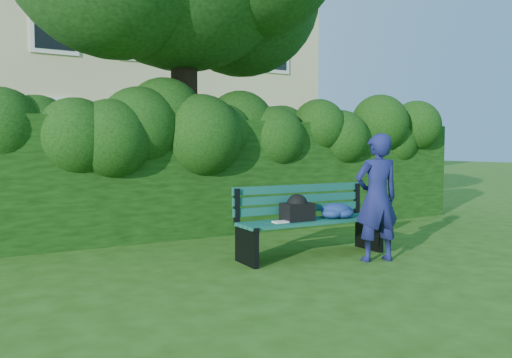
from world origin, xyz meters
TOP-DOWN VIEW (x-y plane):
  - ground at (0.00, 0.00)m, footprint 80.00×80.00m
  - apartment_building at (-0.00, 13.99)m, footprint 16.00×8.08m
  - hedge at (0.00, 2.20)m, footprint 10.00×1.00m
  - park_bench at (0.45, -0.09)m, footprint 1.96×0.60m
  - man_reading at (0.93, -0.72)m, footprint 0.63×0.49m

SIDE VIEW (x-z plane):
  - ground at x=0.00m, z-range 0.00..0.00m
  - park_bench at x=0.45m, z-range 0.05..0.94m
  - man_reading at x=0.93m, z-range 0.00..1.54m
  - hedge at x=0.00m, z-range 0.00..1.80m
  - apartment_building at x=0.00m, z-range 0.00..12.00m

